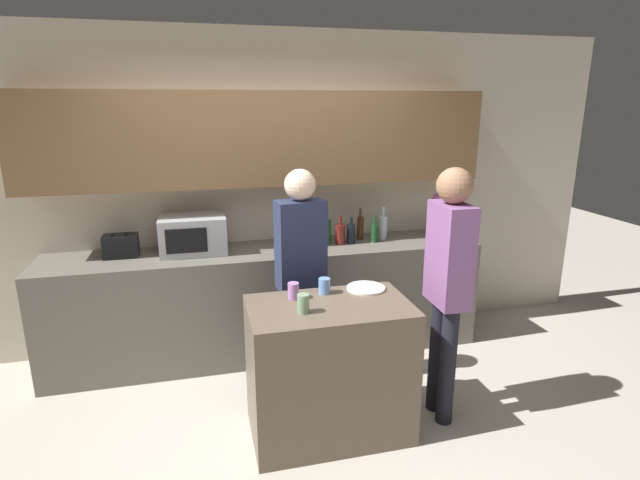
% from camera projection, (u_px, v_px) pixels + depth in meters
% --- Properties ---
extents(ground_plane, '(14.00, 14.00, 0.00)m').
position_uv_depth(ground_plane, '(304.00, 454.00, 3.09)').
color(ground_plane, beige).
extents(back_wall, '(6.40, 0.40, 2.70)m').
position_uv_depth(back_wall, '(261.00, 172.00, 4.24)').
color(back_wall, beige).
rests_on(back_wall, ground_plane).
extents(back_counter, '(3.60, 0.62, 0.93)m').
position_uv_depth(back_counter, '(269.00, 301.00, 4.27)').
color(back_counter, '#6B665B').
rests_on(back_counter, ground_plane).
extents(kitchen_island, '(1.02, 0.61, 0.90)m').
position_uv_depth(kitchen_island, '(329.00, 369.00, 3.21)').
color(kitchen_island, brown).
rests_on(kitchen_island, ground_plane).
extents(microwave, '(0.52, 0.39, 0.30)m').
position_uv_depth(microwave, '(193.00, 234.00, 4.03)').
color(microwave, '#B7BABC').
rests_on(microwave, back_counter).
extents(toaster, '(0.26, 0.16, 0.18)m').
position_uv_depth(toaster, '(121.00, 246.00, 3.92)').
color(toaster, black).
rests_on(toaster, back_counter).
extents(potted_plant, '(0.14, 0.14, 0.40)m').
position_uv_depth(potted_plant, '(438.00, 214.00, 4.52)').
color(potted_plant, brown).
rests_on(potted_plant, back_counter).
extents(bottle_0, '(0.06, 0.06, 0.29)m').
position_uv_depth(bottle_0, '(302.00, 233.00, 4.22)').
color(bottle_0, '#194723').
rests_on(bottle_0, back_counter).
extents(bottle_1, '(0.07, 0.07, 0.30)m').
position_uv_depth(bottle_1, '(316.00, 233.00, 4.20)').
color(bottle_1, '#472814').
rests_on(bottle_1, back_counter).
extents(bottle_2, '(0.07, 0.07, 0.30)m').
position_uv_depth(bottle_2, '(327.00, 231.00, 4.27)').
color(bottle_2, '#194723').
rests_on(bottle_2, back_counter).
extents(bottle_3, '(0.08, 0.08, 0.24)m').
position_uv_depth(bottle_3, '(340.00, 234.00, 4.27)').
color(bottle_3, maroon).
rests_on(bottle_3, back_counter).
extents(bottle_4, '(0.07, 0.07, 0.23)m').
position_uv_depth(bottle_4, '(351.00, 234.00, 4.29)').
color(bottle_4, black).
rests_on(bottle_4, back_counter).
extents(bottle_5, '(0.06, 0.06, 0.28)m').
position_uv_depth(bottle_5, '(360.00, 227.00, 4.42)').
color(bottle_5, '#472814').
rests_on(bottle_5, back_counter).
extents(bottle_6, '(0.06, 0.06, 0.23)m').
position_uv_depth(bottle_6, '(375.00, 232.00, 4.34)').
color(bottle_6, '#194723').
rests_on(bottle_6, back_counter).
extents(bottle_7, '(0.08, 0.08, 0.29)m').
position_uv_depth(bottle_7, '(383.00, 227.00, 4.43)').
color(bottle_7, silver).
rests_on(bottle_7, back_counter).
extents(plate_on_island, '(0.26, 0.26, 0.01)m').
position_uv_depth(plate_on_island, '(366.00, 288.00, 3.35)').
color(plate_on_island, white).
rests_on(plate_on_island, kitchen_island).
extents(cup_0, '(0.07, 0.07, 0.12)m').
position_uv_depth(cup_0, '(303.00, 304.00, 2.96)').
color(cup_0, '#7EA47E').
rests_on(cup_0, kitchen_island).
extents(cup_1, '(0.07, 0.07, 0.11)m').
position_uv_depth(cup_1, '(293.00, 291.00, 3.17)').
color(cup_1, '#BC7FD2').
rests_on(cup_1, kitchen_island).
extents(cup_2, '(0.08, 0.08, 0.10)m').
position_uv_depth(cup_2, '(324.00, 286.00, 3.26)').
color(cup_2, '#6D9EE1').
rests_on(cup_2, kitchen_island).
extents(person_left, '(0.36, 0.23, 1.67)m').
position_uv_depth(person_left, '(301.00, 263.00, 3.58)').
color(person_left, black).
rests_on(person_left, ground_plane).
extents(person_center, '(0.23, 0.34, 1.73)m').
position_uv_depth(person_center, '(448.00, 275.00, 3.22)').
color(person_center, black).
rests_on(person_center, ground_plane).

